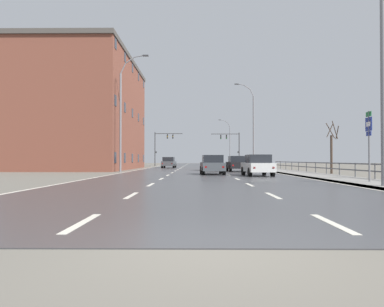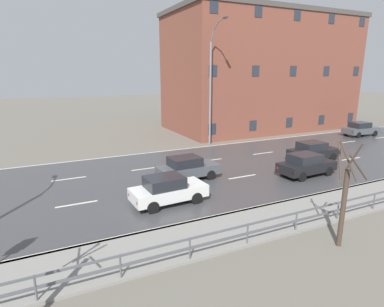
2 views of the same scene
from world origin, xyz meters
name	(u,v)px [view 1 (image 1 of 2)]	position (x,y,z in m)	size (l,w,h in m)	color
ground_plane	(197,169)	(0.00, 48.00, -0.06)	(160.00, 160.00, 0.12)	#666056
road_asphalt_strip	(197,167)	(0.00, 60.00, 0.01)	(14.00, 120.00, 0.03)	#3D3D3F
sidewalk_right	(246,166)	(8.43, 60.00, 0.06)	(3.00, 120.00, 0.12)	gray
guardrail	(326,166)	(9.85, 24.10, 0.71)	(0.07, 36.81, 1.00)	#515459
street_lamp_foreground	(379,64)	(7.45, 10.70, 5.20)	(2.40, 0.24, 10.61)	slate
street_lamp_midground	(252,127)	(7.44, 45.97, 5.63)	(2.66, 0.24, 11.54)	slate
street_lamp_distant	(229,143)	(7.41, 81.24, 5.07)	(2.73, 0.24, 10.40)	slate
street_lamp_left_bank	(122,115)	(-7.42, 31.86, 5.62)	(2.83, 0.24, 11.55)	slate
highway_sign	(369,137)	(8.39, 13.74, 2.32)	(0.09, 0.68, 3.62)	slate
traffic_signal_right	(232,143)	(6.60, 65.57, 4.31)	(5.36, 0.36, 6.26)	#38383A
traffic_signal_left	(162,143)	(-6.64, 65.97, 4.37)	(5.27, 0.36, 6.37)	#38383A
car_distant	(169,162)	(-4.09, 49.28, 0.80)	(1.98, 4.18, 1.57)	#474C51
car_far_right	(210,163)	(1.31, 36.51, 0.80)	(1.91, 4.14, 1.57)	black
car_mid_centre	(257,165)	(4.33, 22.74, 0.80)	(2.01, 4.19, 1.57)	silver
car_near_left	(237,164)	(3.94, 33.16, 0.80)	(1.97, 4.17, 1.57)	black
car_far_left	(212,165)	(1.13, 25.40, 0.80)	(1.97, 4.17, 1.57)	#474C51
brick_building	(87,114)	(-14.05, 42.60, 6.97)	(11.83, 23.09, 13.93)	brown
bare_tree_mid	(332,150)	(11.50, 27.53, 2.02)	(1.09, 1.01, 4.51)	#423328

